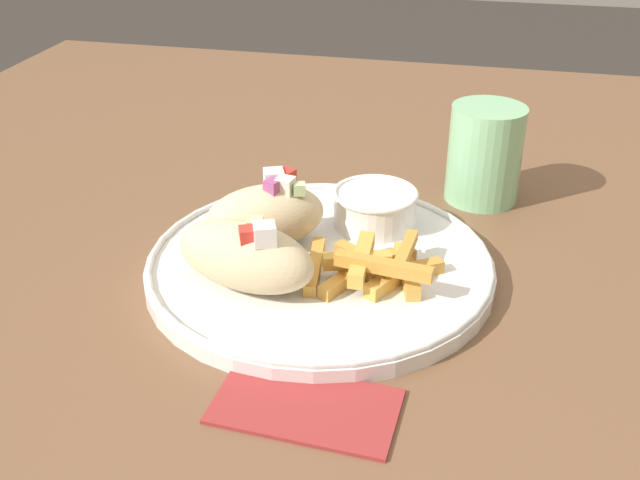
{
  "coord_description": "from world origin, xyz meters",
  "views": [
    {
      "loc": [
        0.13,
        -0.59,
        1.13
      ],
      "look_at": [
        0.0,
        -0.05,
        0.81
      ],
      "focal_mm": 42.0,
      "sensor_mm": 36.0,
      "label": 1
    }
  ],
  "objects_px": {
    "pita_sandwich_near": "(245,255)",
    "pita_sandwich_far": "(266,215)",
    "sauce_ramekin": "(375,206)",
    "plate": "(320,264)",
    "fries_pile": "(373,266)",
    "water_glass": "(484,158)"
  },
  "relations": [
    {
      "from": "plate",
      "to": "pita_sandwich_near",
      "type": "distance_m",
      "value": 0.08
    },
    {
      "from": "pita_sandwich_far",
      "to": "pita_sandwich_near",
      "type": "bearing_deg",
      "value": -118.07
    },
    {
      "from": "plate",
      "to": "water_glass",
      "type": "relative_size",
      "value": 3.02
    },
    {
      "from": "plate",
      "to": "fries_pile",
      "type": "distance_m",
      "value": 0.06
    },
    {
      "from": "fries_pile",
      "to": "plate",
      "type": "bearing_deg",
      "value": 159.51
    },
    {
      "from": "pita_sandwich_near",
      "to": "sauce_ramekin",
      "type": "xyz_separation_m",
      "value": [
        0.09,
        0.13,
        -0.01
      ]
    },
    {
      "from": "pita_sandwich_far",
      "to": "sauce_ramekin",
      "type": "distance_m",
      "value": 0.11
    },
    {
      "from": "pita_sandwich_near",
      "to": "fries_pile",
      "type": "relative_size",
      "value": 1.16
    },
    {
      "from": "plate",
      "to": "pita_sandwich_far",
      "type": "xyz_separation_m",
      "value": [
        -0.05,
        0.02,
        0.03
      ]
    },
    {
      "from": "sauce_ramekin",
      "to": "water_glass",
      "type": "height_order",
      "value": "water_glass"
    },
    {
      "from": "pita_sandwich_far",
      "to": "sauce_ramekin",
      "type": "relative_size",
      "value": 1.52
    },
    {
      "from": "plate",
      "to": "pita_sandwich_far",
      "type": "relative_size",
      "value": 2.47
    },
    {
      "from": "pita_sandwich_near",
      "to": "pita_sandwich_far",
      "type": "xyz_separation_m",
      "value": [
        -0.0,
        0.07,
        0.0
      ]
    },
    {
      "from": "fries_pile",
      "to": "sauce_ramekin",
      "type": "xyz_separation_m",
      "value": [
        -0.01,
        0.09,
        0.01
      ]
    },
    {
      "from": "fries_pile",
      "to": "sauce_ramekin",
      "type": "relative_size",
      "value": 1.45
    },
    {
      "from": "plate",
      "to": "fries_pile",
      "type": "xyz_separation_m",
      "value": [
        0.05,
        -0.02,
        0.02
      ]
    },
    {
      "from": "pita_sandwich_near",
      "to": "pita_sandwich_far",
      "type": "bearing_deg",
      "value": 108.23
    },
    {
      "from": "plate",
      "to": "sauce_ramekin",
      "type": "relative_size",
      "value": 3.76
    },
    {
      "from": "pita_sandwich_far",
      "to": "fries_pile",
      "type": "bearing_deg",
      "value": -49.95
    },
    {
      "from": "water_glass",
      "to": "plate",
      "type": "bearing_deg",
      "value": -125.28
    },
    {
      "from": "fries_pile",
      "to": "water_glass",
      "type": "bearing_deg",
      "value": 68.26
    },
    {
      "from": "sauce_ramekin",
      "to": "fries_pile",
      "type": "bearing_deg",
      "value": -81.31
    }
  ]
}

